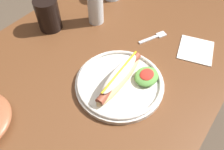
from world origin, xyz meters
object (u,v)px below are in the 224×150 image
Objects in this scene: hot_dog_plate at (121,81)px; glass_bottle at (95,0)px; soda_cup at (48,15)px; fork at (155,37)px; napkin at (196,50)px.

glass_bottle is at bearing 52.86° from hot_dog_plate.
hot_dog_plate is 0.40m from soda_cup.
fork is (0.26, 0.03, -0.02)m from hot_dog_plate.
glass_bottle is 0.42m from napkin.
soda_cup is at bearing 113.65° from napkin.
glass_bottle is at bearing 128.14° from fork.
fork is 0.90× the size of napkin.
soda_cup is 0.95× the size of napkin.
soda_cup is (-0.20, 0.36, 0.06)m from fork.
glass_bottle reaches higher than soda_cup.
hot_dog_plate is at bearing -99.55° from soda_cup.
fork is at bearing -61.50° from soda_cup.
hot_dog_plate is 0.32m from napkin.
glass_bottle reaches higher than fork.
glass_bottle is (0.14, -0.12, 0.04)m from soda_cup.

